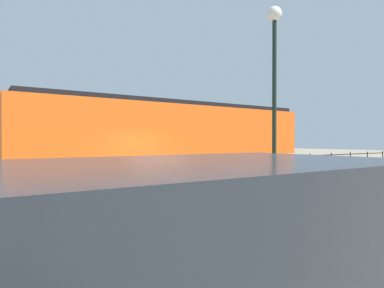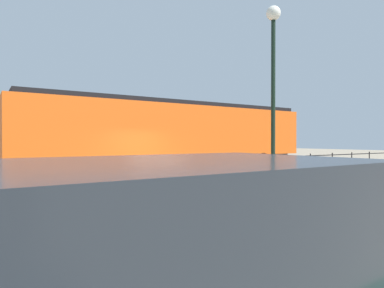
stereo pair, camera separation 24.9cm
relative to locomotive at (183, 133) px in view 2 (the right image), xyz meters
The scene contains 4 objects.
ground_plane 5.40m from the locomotive, 44.78° to the right, with size 120.00×120.00×0.00m, color gray.
locomotive is the anchor object (origin of this frame).
lamp_post 8.03m from the locomotive, ahead, with size 0.55×0.55×6.92m.
platform_fence 7.72m from the locomotive, 28.48° to the left, with size 0.05×11.57×1.25m.
Camera 2 is at (12.84, -6.45, 1.83)m, focal length 30.73 mm.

